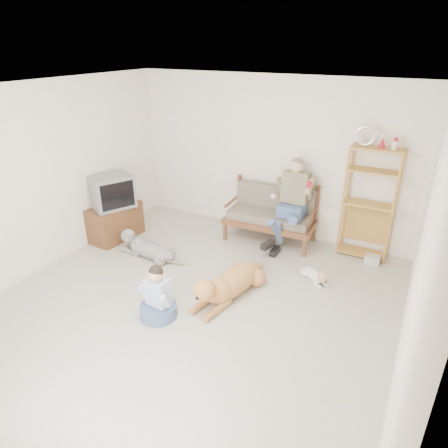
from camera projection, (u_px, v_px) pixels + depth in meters
The scene contains 16 objects.
floor at pixel (187, 310), 5.17m from camera, with size 5.50×5.50×0.00m, color beige.
ceiling at pixel (176, 92), 4.03m from camera, with size 5.50×5.50×0.00m, color silver.
wall_back at pixel (270, 157), 6.81m from camera, with size 5.00×5.00×0.00m, color silver.
wall_left at pixel (34, 182), 5.65m from camera, with size 5.50×5.50×0.00m, color silver.
wall_right at pixel (418, 266), 3.55m from camera, with size 5.50×5.50×0.00m, color silver.
loveseat at pixel (271, 213), 6.81m from camera, with size 1.53×0.76×0.95m.
man at pixel (288, 210), 6.42m from camera, with size 0.57×0.81×1.32m.
etagere at pixel (369, 203), 6.11m from camera, with size 0.78×0.34×2.07m.
book_stack at pixel (372, 260), 6.20m from camera, with size 0.22×0.16×0.14m, color beige.
tv_stand at pixel (115, 222), 6.94m from camera, with size 0.59×0.95×0.60m.
crt_tv at pixel (112, 191), 6.67m from camera, with size 0.77×0.83×0.55m.
wall_outlet at pixel (208, 202), 7.77m from camera, with size 0.12×0.02×0.08m, color white.
golden_retriever at pixel (228, 284), 5.35m from camera, with size 0.61×1.60×0.49m.
shaggy_dog at pixel (146, 247), 6.39m from camera, with size 1.29×0.36×0.38m.
terrier at pixel (316, 276), 5.73m from camera, with size 0.52×0.42×0.23m.
child at pixel (158, 299), 4.95m from camera, with size 0.46×0.46×0.73m.
Camera 1 is at (2.38, -3.52, 3.19)m, focal length 32.00 mm.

